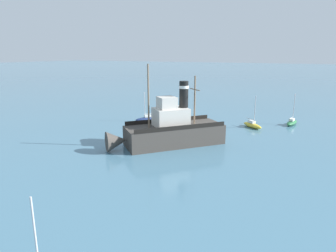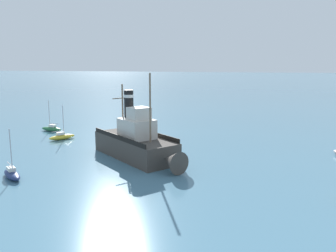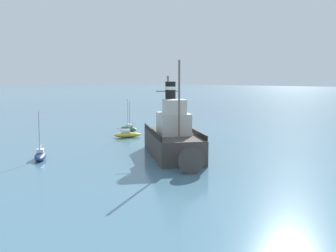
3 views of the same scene
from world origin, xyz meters
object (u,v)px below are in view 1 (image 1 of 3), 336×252
object	(u,v)px
sailboat_yellow	(252,125)
sailboat_navy	(147,119)
old_tugboat	(170,130)
sailboat_green	(292,122)

from	to	relation	value
sailboat_yellow	sailboat_navy	distance (m)	16.97
old_tugboat	sailboat_navy	world-z (taller)	old_tugboat
old_tugboat	sailboat_navy	bearing A→B (deg)	-47.07
sailboat_green	old_tugboat	bearing A→B (deg)	55.03
sailboat_navy	sailboat_green	bearing A→B (deg)	-159.63
old_tugboat	sailboat_navy	size ratio (longest dim) A/B	2.64
old_tugboat	sailboat_green	world-z (taller)	old_tugboat
sailboat_green	sailboat_yellow	size ratio (longest dim) A/B	1.00
old_tugboat	sailboat_yellow	bearing A→B (deg)	-118.76
old_tugboat	sailboat_green	distance (m)	22.02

